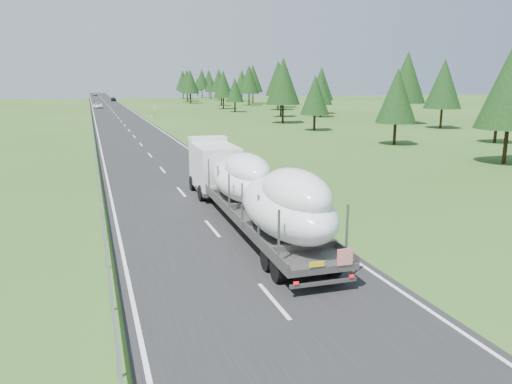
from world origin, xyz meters
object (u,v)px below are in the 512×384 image
object	(u,v)px
highway_sign	(155,109)
distant_car_blue	(95,94)
boat_truck	(252,186)
distant_car_dark	(113,99)
distant_van	(98,106)

from	to	relation	value
highway_sign	distant_car_blue	size ratio (longest dim) A/B	0.57
boat_truck	highway_sign	bearing A→B (deg)	86.29
distant_car_dark	distant_car_blue	bearing A→B (deg)	94.32
boat_truck	distant_van	xyz separation A→B (m)	(-5.15, 121.00, -1.46)
highway_sign	boat_truck	world-z (taller)	boat_truck
boat_truck	distant_car_blue	distance (m)	237.52
highway_sign	distant_car_blue	xyz separation A→B (m)	(-9.29, 157.13, -1.05)
distant_car_dark	distant_car_blue	distance (m)	68.91
boat_truck	distant_car_dark	distance (m)	168.80
distant_car_dark	distant_car_blue	xyz separation A→B (m)	(-5.36, 68.70, -0.01)
highway_sign	boat_truck	bearing A→B (deg)	-93.71
boat_truck	distant_car_blue	bearing A→B (deg)	90.99
highway_sign	distant_car_dark	bearing A→B (deg)	92.55
highway_sign	distant_car_blue	world-z (taller)	highway_sign
distant_van	distant_car_blue	bearing A→B (deg)	89.92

